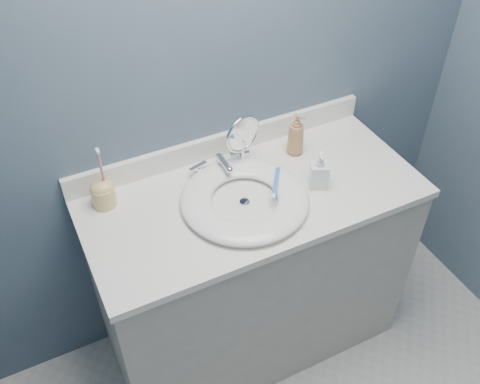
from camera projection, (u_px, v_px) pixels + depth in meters
back_wall at (219, 79)px, 1.87m from camera, size 2.20×0.02×2.40m
vanity_cabinet at (251, 275)px, 2.21m from camera, size 1.20×0.55×0.85m
countertop at (253, 197)px, 1.92m from camera, size 1.22×0.57×0.03m
backsplash at (222, 144)px, 2.05m from camera, size 1.22×0.02×0.09m
basin at (245, 199)px, 1.86m from camera, size 0.45×0.45×0.04m
drain at (245, 202)px, 1.87m from camera, size 0.04×0.04×0.01m
faucet at (221, 165)px, 1.98m from camera, size 0.25×0.13×0.07m
makeup_mirror at (243, 140)px, 1.94m from camera, size 0.15×0.09×0.23m
soap_bottle_amber at (296, 134)px, 2.03m from camera, size 0.09×0.09×0.17m
soap_bottle_clear at (319, 169)px, 1.89m from camera, size 0.09×0.09×0.14m
toothbrush_holder at (103, 192)px, 1.83m from camera, size 0.08×0.08×0.24m
toothbrush_lying at (276, 183)px, 1.88m from camera, size 0.11×0.15×0.02m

